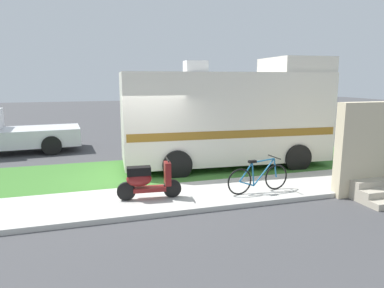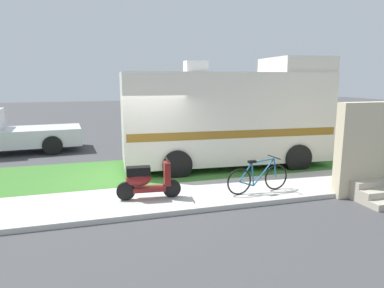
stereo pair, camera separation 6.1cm
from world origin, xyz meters
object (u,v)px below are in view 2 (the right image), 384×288
object	(u,v)px
motorhome_rv	(228,116)
bicycle	(258,178)
bottle_spare	(334,180)
scooter	(146,180)
bottle_green	(364,177)

from	to	relation	value
motorhome_rv	bicycle	bearing A→B (deg)	-97.83
bicycle	motorhome_rv	bearing A→B (deg)	82.17
motorhome_rv	bicycle	world-z (taller)	motorhome_rv
bicycle	bottle_spare	xyz separation A→B (m)	(2.38, 0.08, -0.27)
scooter	bottle_spare	world-z (taller)	scooter
bicycle	bottle_green	xyz separation A→B (m)	(3.43, 0.13, -0.28)
scooter	bicycle	bearing A→B (deg)	-6.44
bicycle	bottle_spare	world-z (taller)	bicycle
scooter	bottle_green	xyz separation A→B (m)	(6.22, -0.18, -0.36)
bottle_green	bottle_spare	size ratio (longest dim) A/B	0.89
bicycle	bottle_green	size ratio (longest dim) A/B	7.64
bottle_spare	bottle_green	bearing A→B (deg)	2.76
bicycle	bottle_green	bearing A→B (deg)	2.22
scooter	bottle_spare	distance (m)	5.18
motorhome_rv	scooter	size ratio (longest dim) A/B	4.47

